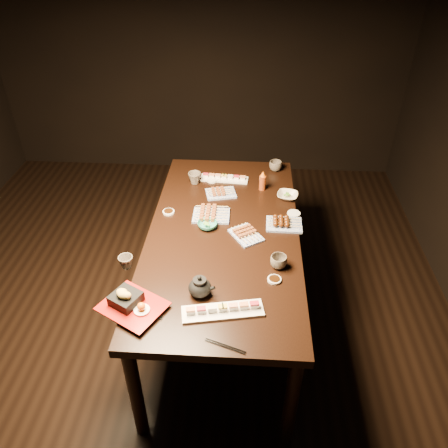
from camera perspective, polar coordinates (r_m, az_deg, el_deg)
The scene contains 23 objects.
ground at distance 2.96m, azimuth -8.16°, elevation -16.22°, with size 5.00×5.00×0.00m, color black.
dining_table at distance 2.86m, azimuth -0.06°, elevation -7.00°, with size 0.90×1.80×0.75m, color black.
sushi_platter_near at distance 2.12m, azimuth -0.17°, elevation -11.02°, with size 0.39×0.11×0.05m, color white, non-canonical shape.
sushi_platter_far at distance 3.12m, azimuth 0.02°, elevation 6.15°, with size 0.34×0.09×0.04m, color white, non-canonical shape.
yakitori_plate_center at distance 2.73m, azimuth -1.68°, elevation 1.49°, with size 0.23×0.17×0.06m, color #828EB6, non-canonical shape.
yakitori_plate_right at distance 2.57m, azimuth 2.91°, elevation -1.15°, with size 0.19×0.14×0.05m, color #828EB6, non-canonical shape.
yakitori_plate_left at distance 2.95m, azimuth -0.42°, elevation 4.32°, with size 0.20×0.14×0.05m, color #828EB6, non-canonical shape.
tsukune_plate at distance 2.68m, azimuth 7.87°, elevation 0.28°, with size 0.22×0.16×0.05m, color #828EB6, non-canonical shape.
edamame_bowl_green at distance 2.64m, azimuth -2.18°, elevation -0.13°, with size 0.12×0.12×0.04m, color teal.
edamame_bowl_cream at distance 2.95m, azimuth 8.29°, elevation 3.68°, with size 0.14×0.14×0.03m, color beige.
tempura_tray at distance 2.16m, azimuth -11.94°, elevation -9.84°, with size 0.29×0.24×0.11m, color black, non-canonical shape.
teacup_near_left at distance 2.40m, azimuth -12.68°, elevation -4.89°, with size 0.08×0.08×0.07m, color #534940.
teacup_mid_right at distance 2.37m, azimuth 7.14°, elevation -4.91°, with size 0.09×0.09×0.07m, color #534940.
teacup_far_left at distance 3.07m, azimuth -3.85°, elevation 6.01°, with size 0.09×0.09×0.08m, color #534940.
teacup_far_right at distance 3.25m, azimuth 6.74°, elevation 7.54°, with size 0.09×0.09×0.07m, color #534940.
teapot at distance 2.19m, azimuth -3.18°, elevation -8.04°, with size 0.14×0.14×0.12m, color black, non-canonical shape.
condiment_bottle at distance 2.99m, azimuth 5.07°, elevation 5.68°, with size 0.05×0.05×0.14m, color maroon.
sauce_dish_west at distance 2.80m, azimuth -7.25°, elevation 1.57°, with size 0.08×0.08×0.01m, color white.
sauce_dish_east at distance 2.79m, azimuth 9.09°, elevation 1.33°, with size 0.08×0.08×0.01m, color white.
sauce_dish_se at distance 2.30m, azimuth 6.59°, elevation -7.22°, with size 0.07×0.07×0.01m, color white.
sauce_dish_nw at distance 3.12m, azimuth -1.54°, elevation 5.80°, with size 0.08×0.08×0.01m, color white.
chopsticks_near at distance 2.15m, azimuth -10.98°, elevation -11.82°, with size 0.22×0.02×0.01m, color black, non-canonical shape.
chopsticks_se at distance 2.01m, azimuth 0.16°, elevation -15.65°, with size 0.20×0.02×0.01m, color black, non-canonical shape.
Camera 1 is at (0.52, -1.76, 2.33)m, focal length 35.00 mm.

